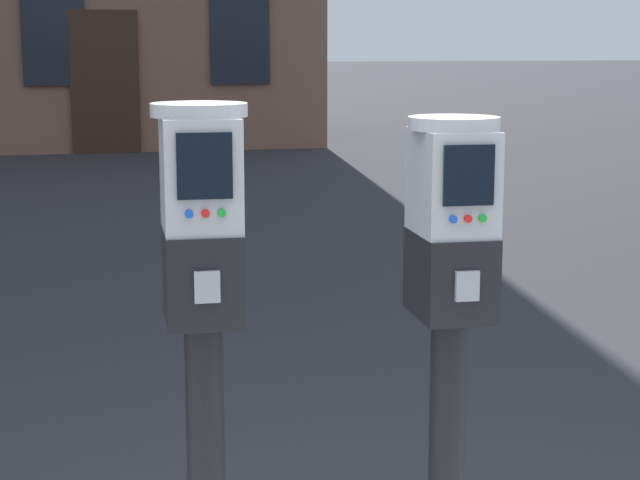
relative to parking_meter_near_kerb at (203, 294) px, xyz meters
The scene contains 2 objects.
parking_meter_near_kerb is the anchor object (origin of this frame).
parking_meter_twin_adjacent 0.60m from the parking_meter_near_kerb, ahead, with size 0.22×0.26×1.35m.
Camera 1 is at (-0.72, -2.56, 1.67)m, focal length 61.23 mm.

